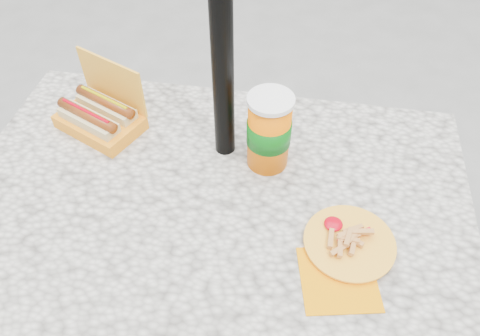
% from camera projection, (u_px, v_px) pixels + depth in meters
% --- Properties ---
extents(ground, '(60.00, 60.00, 0.00)m').
position_uv_depth(ground, '(222.00, 330.00, 1.65)').
color(ground, slate).
extents(picnic_table, '(1.20, 0.80, 0.75)m').
position_uv_depth(picnic_table, '(214.00, 223.00, 1.18)').
color(picnic_table, beige).
rests_on(picnic_table, ground).
extents(umbrella_pole, '(0.05, 0.05, 2.20)m').
position_uv_depth(umbrella_pole, '(221.00, 26.00, 0.95)').
color(umbrella_pole, black).
rests_on(umbrella_pole, ground).
extents(hotdog_box, '(0.25, 0.22, 0.18)m').
position_uv_depth(hotdog_box, '(100.00, 115.00, 1.23)').
color(hotdog_box, gold).
rests_on(hotdog_box, picnic_table).
extents(fries_plate, '(0.21, 0.28, 0.04)m').
position_uv_depth(fries_plate, '(348.00, 245.00, 0.99)').
color(fries_plate, orange).
rests_on(fries_plate, picnic_table).
extents(soda_cup, '(0.11, 0.11, 0.20)m').
position_uv_depth(soda_cup, '(269.00, 132.00, 1.10)').
color(soda_cup, '#F56900').
rests_on(soda_cup, picnic_table).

